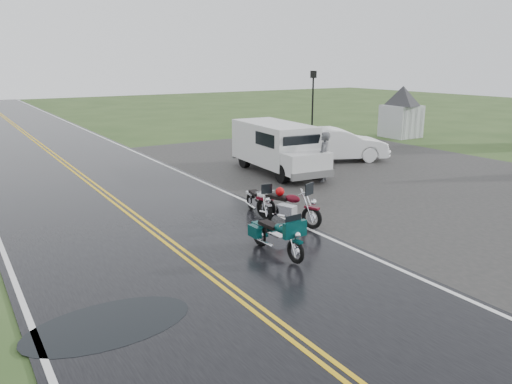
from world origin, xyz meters
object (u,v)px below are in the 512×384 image
motorcycle_teal (296,242)px  lamp_post_far_right (312,108)px  person_at_van (324,158)px  van_white (283,157)px  motorcycle_silver (268,205)px  visitor_center (403,99)px  sedan_white (337,145)px  motorcycle_red (312,209)px

motorcycle_teal → lamp_post_far_right: bearing=48.1°
person_at_van → van_white: bearing=-61.1°
motorcycle_silver → person_at_van: (4.80, 3.21, 0.43)m
visitor_center → lamp_post_far_right: size_ratio=3.80×
van_white → sedan_white: size_ratio=1.16×
motorcycle_silver → van_white: (3.22, 3.80, 0.53)m
motorcycle_silver → person_at_van: 5.79m
person_at_van → sedan_white: size_ratio=0.41×
motorcycle_silver → sedan_white: sedan_white is taller
visitor_center → sedan_white: bearing=-155.9°
motorcycle_red → visitor_center: bearing=15.0°
motorcycle_red → motorcycle_teal: size_ratio=1.11×
lamp_post_far_right → motorcycle_teal: bearing=-129.7°
motorcycle_teal → motorcycle_silver: 3.24m
motorcycle_red → sedan_white: 10.50m
motorcycle_red → motorcycle_teal: 2.57m
motorcycle_red → sedan_white: sedan_white is taller
visitor_center → motorcycle_red: (-16.17, -11.32, -1.75)m
person_at_van → motorcycle_silver: bearing=-6.8°
motorcycle_teal → van_white: 8.14m
motorcycle_red → lamp_post_far_right: lamp_post_far_right is taller
motorcycle_silver → lamp_post_far_right: size_ratio=0.45×
motorcycle_teal → person_at_van: size_ratio=1.01×
motorcycle_red → motorcycle_teal: bearing=-156.8°
visitor_center → motorcycle_silver: size_ratio=8.52×
motorcycle_silver → van_white: bearing=60.4°
sedan_white → lamp_post_far_right: bearing=-1.9°
motorcycle_red → motorcycle_silver: size_ratio=1.18×
motorcycle_red → lamp_post_far_right: bearing=31.5°
motorcycle_teal → person_at_van: 8.65m
van_white → person_at_van: 1.69m
motorcycle_silver → lamp_post_far_right: lamp_post_far_right is taller
van_white → person_at_van: van_white is taller
visitor_center → lamp_post_far_right: 6.58m
motorcycle_red → person_at_van: size_ratio=1.12×
visitor_center → motorcycle_teal: bearing=-144.1°
motorcycle_silver → motorcycle_teal: bearing=-101.2°
sedan_white → person_at_van: bearing=155.3°
motorcycle_teal → van_white: size_ratio=0.36×
motorcycle_red → van_white: 5.67m
motorcycle_red → lamp_post_far_right: 15.56m
visitor_center → van_white: 15.05m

